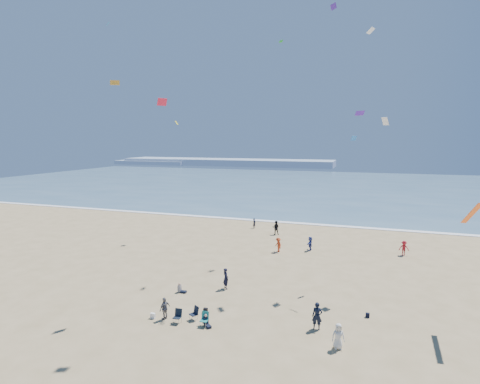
% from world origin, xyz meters
% --- Properties ---
extents(ocean, '(220.00, 100.00, 0.06)m').
position_xyz_m(ocean, '(0.00, 95.00, 0.03)').
color(ocean, '#476B84').
rests_on(ocean, ground).
extents(surf_line, '(220.00, 1.20, 0.08)m').
position_xyz_m(surf_line, '(0.00, 45.00, 0.04)').
color(surf_line, white).
rests_on(surf_line, ground).
extents(headland_far, '(110.00, 20.00, 3.20)m').
position_xyz_m(headland_far, '(-60.00, 170.00, 1.60)').
color(headland_far, '#7A8EA8').
rests_on(headland_far, ground).
extents(headland_near, '(40.00, 14.00, 2.00)m').
position_xyz_m(headland_near, '(-100.00, 165.00, 1.00)').
color(headland_near, '#7A8EA8').
rests_on(headland_near, ground).
extents(standing_flyers, '(31.43, 41.53, 1.92)m').
position_xyz_m(standing_flyers, '(2.91, 19.77, 0.85)').
color(standing_flyers, black).
rests_on(standing_flyers, ground).
extents(seated_group, '(20.01, 22.35, 0.84)m').
position_xyz_m(seated_group, '(3.76, 5.62, 0.42)').
color(seated_group, white).
rests_on(seated_group, ground).
extents(chair_cluster, '(2.62, 1.53, 1.00)m').
position_xyz_m(chair_cluster, '(-2.48, 10.53, 0.50)').
color(chair_cluster, black).
rests_on(chair_cluster, ground).
extents(white_tote, '(0.35, 0.20, 0.40)m').
position_xyz_m(white_tote, '(-5.50, 10.31, 0.20)').
color(white_tote, white).
rests_on(white_tote, ground).
extents(black_backpack, '(0.30, 0.22, 0.38)m').
position_xyz_m(black_backpack, '(-2.19, 12.32, 0.19)').
color(black_backpack, black).
rests_on(black_backpack, ground).
extents(navy_bag, '(0.28, 0.18, 0.34)m').
position_xyz_m(navy_bag, '(9.40, 15.45, 0.17)').
color(navy_bag, black).
rests_on(navy_bag, ground).
extents(kites_aloft, '(39.84, 39.48, 29.17)m').
position_xyz_m(kites_aloft, '(9.24, 13.18, 15.20)').
color(kites_aloft, white).
rests_on(kites_aloft, ground).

